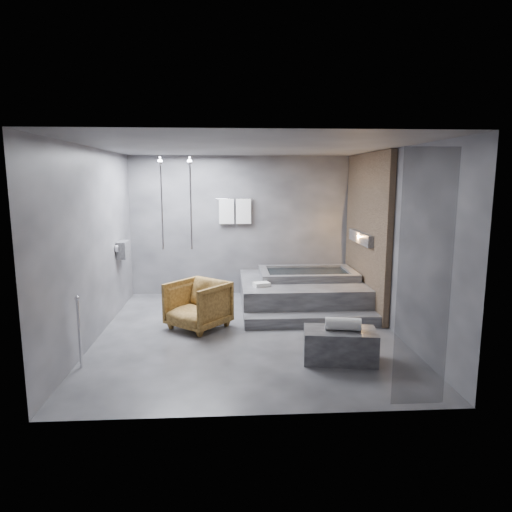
{
  "coord_description": "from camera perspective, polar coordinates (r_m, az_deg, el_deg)",
  "views": [
    {
      "loc": [
        -0.28,
        -6.74,
        2.35
      ],
      "look_at": [
        0.14,
        0.3,
        1.15
      ],
      "focal_mm": 32.0,
      "sensor_mm": 36.0,
      "label": 1
    }
  ],
  "objects": [
    {
      "name": "tub_deck",
      "position": [
        8.56,
        5.61,
        -4.57
      ],
      "size": [
        2.2,
        2.0,
        0.5
      ],
      "primitive_type": "cube",
      "color": "#343437",
      "rests_on": "ground"
    },
    {
      "name": "rolled_towel",
      "position": [
        6.04,
        10.83,
        -8.34
      ],
      "size": [
        0.48,
        0.25,
        0.16
      ],
      "primitive_type": "cylinder",
      "rotation": [
        0.0,
        1.57,
        -0.2
      ],
      "color": "white",
      "rests_on": "concrete_bench"
    },
    {
      "name": "room",
      "position": [
        7.05,
        2.07,
        4.62
      ],
      "size": [
        5.0,
        5.04,
        2.82
      ],
      "color": "#2F2F32",
      "rests_on": "ground"
    },
    {
      "name": "concrete_bench",
      "position": [
        6.14,
        10.44,
        -10.92
      ],
      "size": [
        1.0,
        0.64,
        0.42
      ],
      "primitive_type": "cube",
      "rotation": [
        0.0,
        0.0,
        -0.15
      ],
      "color": "#303032",
      "rests_on": "ground"
    },
    {
      "name": "tub_step",
      "position": [
        7.49,
        7.01,
        -7.97
      ],
      "size": [
        2.2,
        0.36,
        0.18
      ],
      "primitive_type": "cube",
      "color": "#343437",
      "rests_on": "ground"
    },
    {
      "name": "driftwood_chair",
      "position": [
        7.32,
        -7.27,
        -6.05
      ],
      "size": [
        1.15,
        1.15,
        0.75
      ],
      "primitive_type": "imported",
      "rotation": [
        0.0,
        0.0,
        -0.7
      ],
      "color": "#4C3213",
      "rests_on": "ground"
    },
    {
      "name": "deck_towel",
      "position": [
        7.92,
        0.7,
        -3.57
      ],
      "size": [
        0.31,
        0.26,
        0.07
      ],
      "primitive_type": "cube",
      "rotation": [
        0.0,
        0.0,
        0.3
      ],
      "color": "silver",
      "rests_on": "tub_deck"
    }
  ]
}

